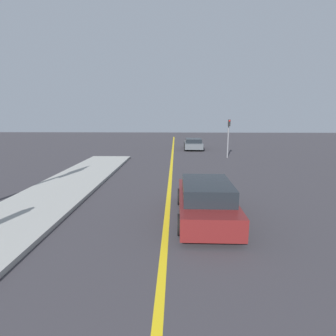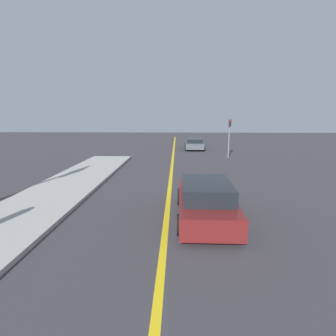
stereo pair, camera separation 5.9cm
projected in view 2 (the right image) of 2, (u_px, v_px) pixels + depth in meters
The scene contains 5 objects.
road_center_line at pixel (171, 176), 15.95m from camera, with size 0.20×60.00×0.01m.
sidewalk_left at pixel (39, 204), 10.60m from camera, with size 3.22×24.76×0.16m.
car_near_right_lane at pixel (205, 200), 9.22m from camera, with size 2.01×4.60×1.39m.
car_ahead_center at pixel (194, 144), 28.44m from camera, with size 2.07×4.25×1.18m.
traffic_light at pixel (229, 134), 22.36m from camera, with size 0.18×0.40×3.29m.
Camera 2 is at (0.36, 2.46, 3.60)m, focal length 28.00 mm.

